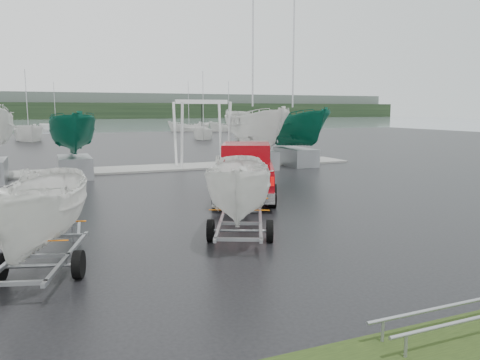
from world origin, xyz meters
TOP-DOWN VIEW (x-y plane):
  - ground_plane at (0.00, 0.00)m, footprint 120.00×120.00m
  - lake at (0.00, 100.00)m, footprint 300.00×300.00m
  - dock at (0.00, 13.00)m, footprint 30.00×3.00m
  - treeline at (0.00, 170.00)m, footprint 300.00×8.00m
  - far_hill at (0.00, 178.00)m, footprint 300.00×6.00m
  - pickup_truck at (3.78, 2.94)m, footprint 4.58×6.64m
  - trailer_hitched at (1.00, -3.13)m, footprint 2.57×3.76m
  - trailer_parked at (-4.02, -4.14)m, footprint 2.17×3.79m
  - boat_hoist at (5.19, 13.00)m, footprint 3.30×2.18m
  - keelboat_1 at (-2.43, 11.20)m, footprint 2.30×3.20m
  - keelboat_2 at (7.94, 11.00)m, footprint 2.54×3.20m
  - keelboat_3 at (10.86, 11.30)m, footprint 2.49×3.20m
  - moored_boat_1 at (-5.41, 44.07)m, footprint 3.37×3.44m
  - moored_boat_2 at (13.86, 38.98)m, footprint 2.97×3.01m
  - moored_boat_3 at (23.72, 55.88)m, footprint 2.68×2.62m
  - moored_boat_5 at (-1.92, 68.60)m, footprint 3.47×3.47m
  - moored_boat_6 at (17.91, 58.72)m, footprint 2.98×2.93m

SIDE VIEW (x-z plane):
  - lake at x=0.00m, z-range -0.01..-0.01m
  - ground_plane at x=0.00m, z-range 0.00..0.00m
  - moored_boat_1 at x=-5.41m, z-range -5.98..5.99m
  - moored_boat_6 at x=17.91m, z-range -5.70..5.71m
  - moored_boat_3 at x=23.72m, z-range -5.65..5.66m
  - moored_boat_5 at x=-1.92m, z-range -5.61..5.62m
  - moored_boat_2 at x=13.86m, z-range -5.55..5.57m
  - dock at x=0.00m, z-range -0.01..0.11m
  - pickup_truck at x=3.78m, z-range 0.05..2.15m
  - boat_hoist at x=5.19m, z-range 0.61..4.73m
  - trailer_parked at x=-4.02m, z-range 0.21..5.32m
  - trailer_hitched at x=1.00m, z-range 0.21..5.39m
  - treeline at x=0.00m, z-range 0.00..6.00m
  - keelboat_1 at x=-2.43m, z-range 0.03..7.25m
  - keelboat_3 at x=10.86m, z-range -1.37..9.29m
  - keelboat_2 at x=7.94m, z-range -1.31..9.40m
  - far_hill at x=0.00m, z-range 0.00..10.00m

